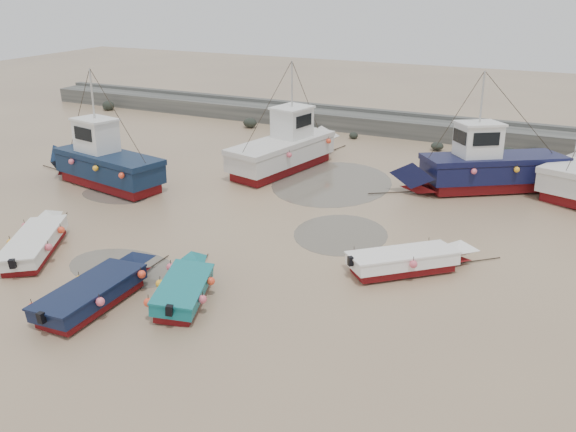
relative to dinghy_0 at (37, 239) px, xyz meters
name	(u,v)px	position (x,y,z in m)	size (l,w,h in m)	color
ground	(224,252)	(7.07, 3.15, -0.54)	(120.00, 120.00, 0.00)	tan
seawall	(377,124)	(7.12, 25.14, 0.09)	(60.00, 4.92, 1.50)	#5E5F5A
puddle_a	(123,268)	(4.19, 0.25, -0.53)	(4.76, 4.76, 0.01)	#5E574B
puddle_b	(341,234)	(10.89, 6.84, -0.53)	(4.14, 4.14, 0.01)	#5E574B
puddle_c	(114,195)	(-1.60, 6.48, -0.53)	(3.88, 3.88, 0.01)	#5E574B
puddle_d	(332,183)	(8.11, 13.16, -0.53)	(6.51, 6.51, 0.01)	#5E574B
dinghy_0	(37,239)	(0.00, 0.00, 0.00)	(3.92, 6.15, 1.43)	maroon
dinghy_1	(99,288)	(5.15, -2.07, 0.00)	(2.34, 6.37, 1.43)	maroon
dinghy_2	(185,284)	(7.72, -0.60, 0.02)	(2.60, 5.28, 1.43)	maroon
dinghy_3	(412,258)	(14.54, 4.74, 0.00)	(5.48, 4.76, 1.43)	maroon
cabin_boat_0	(101,161)	(-3.28, 7.59, 0.82)	(9.66, 3.74, 6.22)	maroon
cabin_boat_1	(289,147)	(4.78, 14.58, 0.79)	(4.56, 10.44, 6.22)	maroon
cabin_boat_2	(483,166)	(15.75, 15.44, 0.79)	(9.62, 6.76, 6.22)	maroon
person	(235,180)	(2.98, 11.28, -0.54)	(0.59, 0.39, 1.62)	#1B2237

